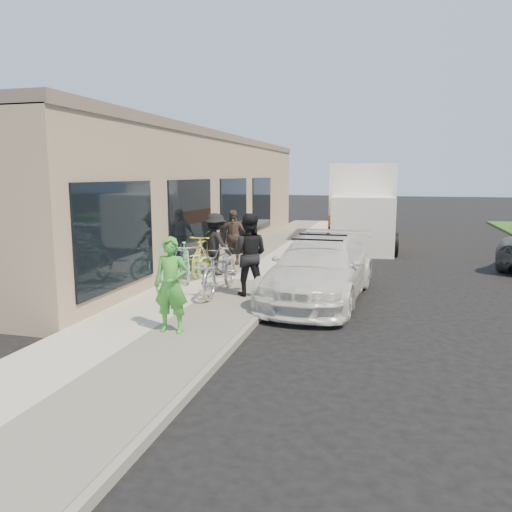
# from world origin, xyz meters

# --- Properties ---
(ground) EXTENTS (120.00, 120.00, 0.00)m
(ground) POSITION_xyz_m (0.00, 0.00, 0.00)
(ground) COLOR black
(ground) RESTS_ON ground
(sidewalk) EXTENTS (3.00, 34.00, 0.15)m
(sidewalk) POSITION_xyz_m (-2.00, 3.00, 0.07)
(sidewalk) COLOR beige
(sidewalk) RESTS_ON ground
(curb) EXTENTS (0.12, 34.00, 0.13)m
(curb) POSITION_xyz_m (-0.45, 3.00, 0.07)
(curb) COLOR gray
(curb) RESTS_ON ground
(storefront) EXTENTS (3.60, 20.00, 4.22)m
(storefront) POSITION_xyz_m (-5.24, 7.99, 2.12)
(storefront) COLOR tan
(storefront) RESTS_ON ground
(bike_rack) EXTENTS (0.24, 0.65, 0.95)m
(bike_rack) POSITION_xyz_m (-2.93, 3.97, 0.72)
(bike_rack) COLOR black
(bike_rack) RESTS_ON sidewalk
(sandwich_board) EXTENTS (0.81, 0.81, 1.06)m
(sandwich_board) POSITION_xyz_m (-2.98, 7.09, 0.69)
(sandwich_board) COLOR black
(sandwich_board) RESTS_ON sidewalk
(sedan_white) EXTENTS (2.35, 5.03, 1.46)m
(sedan_white) POSITION_xyz_m (0.46, 2.01, 0.71)
(sedan_white) COLOR white
(sedan_white) RESTS_ON ground
(sedan_silver) EXTENTS (1.39, 3.13, 1.05)m
(sedan_silver) POSITION_xyz_m (0.48, 3.57, 0.52)
(sedan_silver) COLOR gray
(sedan_silver) RESTS_ON ground
(moving_truck) EXTENTS (2.96, 6.78, 3.25)m
(moving_truck) POSITION_xyz_m (0.79, 11.75, 1.44)
(moving_truck) COLOR white
(moving_truck) RESTS_ON ground
(tandem_bike) EXTENTS (0.80, 2.22, 1.16)m
(tandem_bike) POSITION_xyz_m (-1.71, 1.39, 0.73)
(tandem_bike) COLOR silver
(tandem_bike) RESTS_ON sidewalk
(woman_rider) EXTENTS (0.63, 0.43, 1.65)m
(woman_rider) POSITION_xyz_m (-1.60, -1.50, 0.98)
(woman_rider) COLOR green
(woman_rider) RESTS_ON sidewalk
(man_standing) EXTENTS (0.98, 0.80, 1.85)m
(man_standing) POSITION_xyz_m (-1.06, 1.41, 1.07)
(man_standing) COLOR black
(man_standing) RESTS_ON sidewalk
(cruiser_bike_a) EXTENTS (1.19, 1.62, 0.97)m
(cruiser_bike_a) POSITION_xyz_m (-3.04, 2.49, 0.63)
(cruiser_bike_a) COLOR #8ED4BC
(cruiser_bike_a) RESTS_ON sidewalk
(cruiser_bike_b) EXTENTS (1.34, 1.81, 0.91)m
(cruiser_bike_b) POSITION_xyz_m (-2.90, 2.36, 0.60)
(cruiser_bike_b) COLOR #8ED4BC
(cruiser_bike_b) RESTS_ON sidewalk
(cruiser_bike_c) EXTENTS (0.55, 1.91, 1.14)m
(cruiser_bike_c) POSITION_xyz_m (-2.82, 3.30, 0.72)
(cruiser_bike_c) COLOR gold
(cruiser_bike_c) RESTS_ON sidewalk
(bystander_a) EXTENTS (1.24, 1.03, 1.67)m
(bystander_a) POSITION_xyz_m (-2.55, 3.39, 0.99)
(bystander_a) COLOR black
(bystander_a) RESTS_ON sidewalk
(bystander_b) EXTENTS (1.03, 0.60, 1.65)m
(bystander_b) POSITION_xyz_m (-2.60, 5.08, 0.97)
(bystander_b) COLOR brown
(bystander_b) RESTS_ON sidewalk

